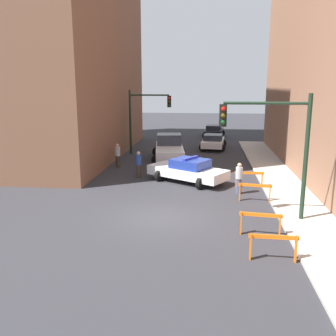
{
  "coord_description": "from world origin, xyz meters",
  "views": [
    {
      "loc": [
        1.88,
        -15.31,
        5.67
      ],
      "look_at": [
        -0.29,
        5.29,
        1.01
      ],
      "focal_mm": 40.0,
      "sensor_mm": 36.0,
      "label": 1
    }
  ],
  "objects_px": {
    "police_car": "(188,170)",
    "parked_car_mid": "(214,131)",
    "traffic_light_near": "(278,138)",
    "barrier_back": "(255,190)",
    "white_truck": "(169,149)",
    "parked_car_near": "(213,141)",
    "pedestrian_sidewalk": "(239,178)",
    "pedestrian_corner": "(118,155)",
    "barrier_corner": "(249,177)",
    "pedestrian_crossing": "(139,164)",
    "barrier_mid": "(260,220)",
    "barrier_front": "(273,243)"
  },
  "relations": [
    {
      "from": "parked_car_mid",
      "to": "barrier_back",
      "type": "distance_m",
      "value": 23.07
    },
    {
      "from": "traffic_light_near",
      "to": "parked_car_mid",
      "type": "xyz_separation_m",
      "value": [
        -2.13,
        25.54,
        -2.86
      ]
    },
    {
      "from": "barrier_back",
      "to": "police_car",
      "type": "bearing_deg",
      "value": 135.34
    },
    {
      "from": "police_car",
      "to": "barrier_back",
      "type": "bearing_deg",
      "value": -103.09
    },
    {
      "from": "traffic_light_near",
      "to": "white_truck",
      "type": "relative_size",
      "value": 0.93
    },
    {
      "from": "pedestrian_corner",
      "to": "barrier_corner",
      "type": "height_order",
      "value": "pedestrian_corner"
    },
    {
      "from": "white_truck",
      "to": "pedestrian_crossing",
      "type": "height_order",
      "value": "white_truck"
    },
    {
      "from": "pedestrian_crossing",
      "to": "parked_car_mid",
      "type": "bearing_deg",
      "value": -136.99
    },
    {
      "from": "police_car",
      "to": "white_truck",
      "type": "relative_size",
      "value": 0.89
    },
    {
      "from": "police_car",
      "to": "pedestrian_corner",
      "type": "height_order",
      "value": "pedestrian_corner"
    },
    {
      "from": "pedestrian_corner",
      "to": "pedestrian_sidewalk",
      "type": "xyz_separation_m",
      "value": [
        7.84,
        -5.6,
        0.0
      ]
    },
    {
      "from": "white_truck",
      "to": "pedestrian_corner",
      "type": "height_order",
      "value": "white_truck"
    },
    {
      "from": "pedestrian_sidewalk",
      "to": "barrier_back",
      "type": "relative_size",
      "value": 1.04
    },
    {
      "from": "white_truck",
      "to": "pedestrian_sidewalk",
      "type": "xyz_separation_m",
      "value": [
        4.54,
        -8.44,
        -0.04
      ]
    },
    {
      "from": "pedestrian_corner",
      "to": "barrier_back",
      "type": "xyz_separation_m",
      "value": [
        8.52,
        -6.92,
        -0.24
      ]
    },
    {
      "from": "barrier_mid",
      "to": "barrier_corner",
      "type": "distance_m",
      "value": 6.91
    },
    {
      "from": "white_truck",
      "to": "pedestrian_crossing",
      "type": "xyz_separation_m",
      "value": [
        -1.33,
        -5.6,
        -0.04
      ]
    },
    {
      "from": "traffic_light_near",
      "to": "barrier_corner",
      "type": "xyz_separation_m",
      "value": [
        -0.47,
        5.16,
        -2.91
      ]
    },
    {
      "from": "pedestrian_corner",
      "to": "barrier_front",
      "type": "height_order",
      "value": "pedestrian_corner"
    },
    {
      "from": "parked_car_near",
      "to": "pedestrian_sidewalk",
      "type": "height_order",
      "value": "pedestrian_sidewalk"
    },
    {
      "from": "barrier_front",
      "to": "barrier_back",
      "type": "height_order",
      "value": "same"
    },
    {
      "from": "police_car",
      "to": "parked_car_mid",
      "type": "bearing_deg",
      "value": 26.34
    },
    {
      "from": "pedestrian_sidewalk",
      "to": "barrier_mid",
      "type": "height_order",
      "value": "pedestrian_sidewalk"
    },
    {
      "from": "white_truck",
      "to": "pedestrian_sidewalk",
      "type": "bearing_deg",
      "value": -69.04
    },
    {
      "from": "parked_car_near",
      "to": "barrier_back",
      "type": "relative_size",
      "value": 2.79
    },
    {
      "from": "parked_car_near",
      "to": "pedestrian_crossing",
      "type": "xyz_separation_m",
      "value": [
        -4.69,
        -11.13,
        0.19
      ]
    },
    {
      "from": "traffic_light_near",
      "to": "barrier_mid",
      "type": "xyz_separation_m",
      "value": [
        -0.76,
        -1.75,
        -2.91
      ]
    },
    {
      "from": "barrier_mid",
      "to": "barrier_back",
      "type": "distance_m",
      "value": 4.29
    },
    {
      "from": "pedestrian_sidewalk",
      "to": "pedestrian_corner",
      "type": "bearing_deg",
      "value": 94.23
    },
    {
      "from": "parked_car_mid",
      "to": "pedestrian_corner",
      "type": "relative_size",
      "value": 2.68
    },
    {
      "from": "white_truck",
      "to": "barrier_back",
      "type": "height_order",
      "value": "white_truck"
    },
    {
      "from": "barrier_front",
      "to": "pedestrian_crossing",
      "type": "bearing_deg",
      "value": 121.2
    },
    {
      "from": "police_car",
      "to": "parked_car_mid",
      "type": "distance_m",
      "value": 19.68
    },
    {
      "from": "barrier_front",
      "to": "barrier_mid",
      "type": "bearing_deg",
      "value": 93.64
    },
    {
      "from": "white_truck",
      "to": "parked_car_near",
      "type": "distance_m",
      "value": 6.48
    },
    {
      "from": "white_truck",
      "to": "pedestrian_crossing",
      "type": "bearing_deg",
      "value": -110.62
    },
    {
      "from": "traffic_light_near",
      "to": "pedestrian_crossing",
      "type": "relative_size",
      "value": 3.13
    },
    {
      "from": "pedestrian_corner",
      "to": "barrier_back",
      "type": "height_order",
      "value": "pedestrian_corner"
    },
    {
      "from": "barrier_back",
      "to": "barrier_front",
      "type": "bearing_deg",
      "value": -91.5
    },
    {
      "from": "barrier_front",
      "to": "parked_car_near",
      "type": "bearing_deg",
      "value": 94.43
    },
    {
      "from": "pedestrian_sidewalk",
      "to": "barrier_front",
      "type": "bearing_deg",
      "value": -136.46
    },
    {
      "from": "white_truck",
      "to": "barrier_front",
      "type": "height_order",
      "value": "white_truck"
    },
    {
      "from": "parked_car_mid",
      "to": "barrier_mid",
      "type": "height_order",
      "value": "parked_car_mid"
    },
    {
      "from": "parked_car_mid",
      "to": "pedestrian_crossing",
      "type": "height_order",
      "value": "pedestrian_crossing"
    },
    {
      "from": "police_car",
      "to": "barrier_corner",
      "type": "bearing_deg",
      "value": -71.29
    },
    {
      "from": "barrier_corner",
      "to": "white_truck",
      "type": "bearing_deg",
      "value": 126.13
    },
    {
      "from": "police_car",
      "to": "parked_car_near",
      "type": "height_order",
      "value": "police_car"
    },
    {
      "from": "white_truck",
      "to": "barrier_corner",
      "type": "xyz_separation_m",
      "value": [
        5.2,
        -7.13,
        -0.29
      ]
    },
    {
      "from": "traffic_light_near",
      "to": "police_car",
      "type": "relative_size",
      "value": 1.05
    },
    {
      "from": "white_truck",
      "to": "pedestrian_corner",
      "type": "distance_m",
      "value": 4.36
    }
  ]
}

